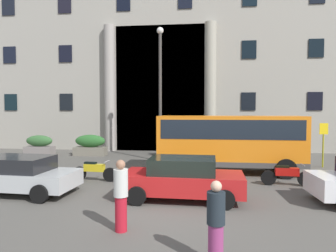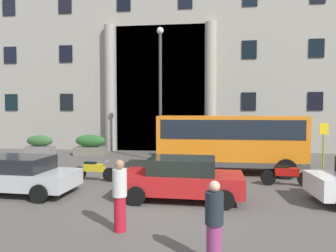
% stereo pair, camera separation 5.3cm
% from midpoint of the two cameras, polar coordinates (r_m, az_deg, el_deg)
% --- Properties ---
extents(ground_plane, '(80.00, 64.00, 0.12)m').
position_cam_midpoint_polar(ground_plane, '(9.89, -0.96, -15.31)').
color(ground_plane, '#4F4D47').
extents(office_building_facade, '(34.83, 9.67, 17.02)m').
position_cam_midpoint_polar(office_building_facade, '(27.38, 3.93, 14.39)').
color(office_building_facade, '#9B968A').
rests_on(office_building_facade, ground_plane).
extents(orange_minibus, '(6.94, 2.65, 2.80)m').
position_cam_midpoint_polar(orange_minibus, '(14.94, 11.78, -2.41)').
color(orange_minibus, orange).
rests_on(orange_minibus, ground_plane).
extents(bus_stop_sign, '(0.44, 0.08, 2.39)m').
position_cam_midpoint_polar(bus_stop_sign, '(18.00, 27.75, -2.38)').
color(bus_stop_sign, '#97981B').
rests_on(bus_stop_sign, ground_plane).
extents(hedge_planter_west, '(2.18, 0.84, 1.42)m').
position_cam_midpoint_polar(hedge_planter_west, '(21.03, -14.58, -3.62)').
color(hedge_planter_west, slate).
rests_on(hedge_planter_west, ground_plane).
extents(hedge_planter_entrance_right, '(2.00, 0.81, 1.33)m').
position_cam_midpoint_polar(hedge_planter_entrance_right, '(22.96, -23.32, -3.35)').
color(hedge_planter_entrance_right, gray).
rests_on(hedge_planter_entrance_right, ground_plane).
extents(hedge_planter_east, '(1.56, 0.87, 1.37)m').
position_cam_midpoint_polar(hedge_planter_east, '(20.09, 0.23, -3.90)').
color(hedge_planter_east, '#6D6156').
rests_on(hedge_planter_east, ground_plane).
extents(hedge_planter_entrance_left, '(1.66, 0.81, 1.44)m').
position_cam_midpoint_polar(hedge_planter_entrance_left, '(20.02, 9.46, -3.87)').
color(hedge_planter_entrance_left, slate).
rests_on(hedge_planter_entrance_left, ground_plane).
extents(white_taxi_kerbside, '(4.40, 2.18, 1.37)m').
position_cam_midpoint_polar(white_taxi_kerbside, '(12.32, -26.83, -8.30)').
color(white_taxi_kerbside, '#B4B8BA').
rests_on(white_taxi_kerbside, ground_plane).
extents(parked_sedan_far, '(4.15, 2.03, 1.44)m').
position_cam_midpoint_polar(parked_sedan_far, '(10.31, 2.87, -9.97)').
color(parked_sedan_far, red).
rests_on(parked_sedan_far, ground_plane).
extents(motorcycle_far_end, '(2.02, 0.55, 0.89)m').
position_cam_midpoint_polar(motorcycle_far_end, '(13.42, -14.03, -8.25)').
color(motorcycle_far_end, black).
rests_on(motorcycle_far_end, ground_plane).
extents(motorcycle_near_kerb, '(2.03, 0.55, 0.89)m').
position_cam_midpoint_polar(motorcycle_near_kerb, '(13.08, 21.72, -8.66)').
color(motorcycle_near_kerb, black).
rests_on(motorcycle_near_kerb, ground_plane).
extents(pedestrian_man_red_shirt, '(0.36, 0.36, 1.68)m').
position_cam_midpoint_polar(pedestrian_man_red_shirt, '(6.16, 9.10, -17.90)').
color(pedestrian_man_red_shirt, '#8F346B').
rests_on(pedestrian_man_red_shirt, ground_plane).
extents(pedestrian_woman_dark_dress, '(0.36, 0.36, 1.81)m').
position_cam_midpoint_polar(pedestrian_woman_dark_dress, '(7.74, -9.04, -12.95)').
color(pedestrian_woman_dark_dress, red).
rests_on(pedestrian_woman_dark_dress, ground_plane).
extents(lamppost_plaza_centre, '(0.40, 0.40, 8.02)m').
position_cam_midpoint_polar(lamppost_plaza_centre, '(18.00, -1.40, 8.00)').
color(lamppost_plaza_centre, '#3D3935').
rests_on(lamppost_plaza_centre, ground_plane).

